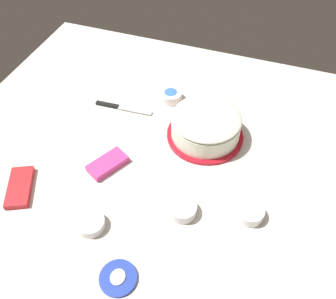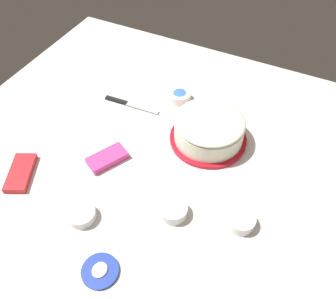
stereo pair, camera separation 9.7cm
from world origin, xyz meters
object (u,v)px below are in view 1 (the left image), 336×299
Objects in this scene: frosted_cake at (206,126)px; sprinkle_bowl_orange at (250,212)px; frosting_tub_lid at (118,278)px; candy_box_upper at (20,187)px; spreading_knife at (119,107)px; sprinkle_bowl_blue at (171,95)px; sprinkle_bowl_yellow at (183,209)px; candy_box_lower at (108,164)px; sprinkle_bowl_green at (90,223)px.

frosted_cake is 3.27× the size of sprinkle_bowl_orange.
candy_box_upper reaches higher than frosting_tub_lid.
spreading_knife is 2.58× the size of sprinkle_bowl_blue.
frosted_cake is 1.80× the size of candy_box_upper.
candy_box_upper reaches higher than spreading_knife.
sprinkle_bowl_blue is (-0.44, -0.41, 0.00)m from sprinkle_bowl_orange.
spreading_knife is 0.54m from sprinkle_bowl_yellow.
candy_box_upper is at bearing -28.70° from sprinkle_bowl_blue.
sprinkle_bowl_blue reaches higher than spreading_knife.
candy_box_lower reaches higher than frosting_tub_lid.
sprinkle_bowl_orange is at bearing 37.75° from frosted_cake.
sprinkle_bowl_blue is at bearing 176.57° from sprinkle_bowl_green.
sprinkle_bowl_blue reaches higher than frosting_tub_lid.
sprinkle_bowl_green is at bearing 15.57° from spreading_knife.
spreading_knife is at bearing -56.61° from sprinkle_bowl_blue.
sprinkle_bowl_blue is at bearing 123.39° from spreading_knife.
candy_box_lower is (0.40, -0.09, -0.01)m from sprinkle_bowl_blue.
sprinkle_bowl_orange is 0.99× the size of sprinkle_bowl_green.
sprinkle_bowl_blue is (-0.16, -0.19, -0.03)m from frosted_cake.
frosted_cake is 2.70× the size of frosting_tub_lid.
frosted_cake is 0.60m from frosting_tub_lid.
sprinkle_bowl_green reaches higher than candy_box_upper.
sprinkle_bowl_yellow is (0.06, -0.20, -0.00)m from sprinkle_bowl_orange.
spreading_knife is at bearing -164.43° from sprinkle_bowl_green.
sprinkle_bowl_blue is 0.67× the size of candy_box_lower.
sprinkle_bowl_yellow is 0.31m from candy_box_lower.
spreading_knife is at bearing -134.01° from sprinkle_bowl_yellow.
sprinkle_bowl_yellow is (-0.26, 0.10, 0.01)m from frosting_tub_lid.
sprinkle_bowl_orange is (-0.31, 0.30, 0.01)m from frosting_tub_lid.
sprinkle_bowl_blue is (-0.63, 0.04, 0.01)m from sprinkle_bowl_green.
candy_box_lower is 0.29m from candy_box_upper.
sprinkle_bowl_yellow is at bearing 22.87° from sprinkle_bowl_blue.
sprinkle_bowl_orange reaches higher than spreading_knife.
frosting_tub_lid is at bearing -43.85° from sprinkle_bowl_orange.
frosting_tub_lid is 0.46m from candy_box_upper.
frosted_cake reaches higher than sprinkle_bowl_yellow.
sprinkle_bowl_orange is 0.55× the size of candy_box_upper.
spreading_knife is at bearing -118.54° from sprinkle_bowl_orange.
sprinkle_bowl_blue is at bearing -129.67° from frosted_cake.
candy_box_lower is (0.25, -0.28, -0.04)m from frosted_cake.
sprinkle_bowl_orange is at bearing 113.40° from sprinkle_bowl_green.
frosting_tub_lid is 1.19× the size of sprinkle_bowl_green.
sprinkle_bowl_yellow reaches higher than candy_box_upper.
candy_box_lower is at bearing -106.95° from sprinkle_bowl_yellow.
candy_box_lower is at bearing 17.47° from spreading_knife.
candy_box_upper is at bearing -111.18° from frosting_tub_lid.
candy_box_upper is (0.15, -0.73, -0.01)m from sprinkle_bowl_orange.
sprinkle_bowl_green reaches higher than frosting_tub_lid.
sprinkle_bowl_yellow is (0.34, 0.02, -0.03)m from frosted_cake.
sprinkle_bowl_yellow reaches higher than candy_box_lower.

